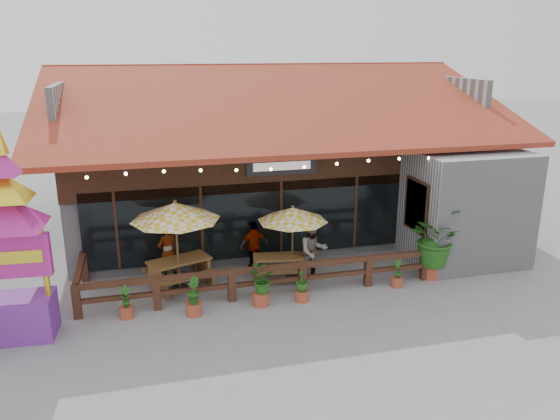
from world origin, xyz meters
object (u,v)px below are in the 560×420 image
object	(u,v)px
thai_sign_tower	(10,219)
tropical_plant	(434,239)
umbrella_right	(293,215)
picnic_table_right	(278,263)
picnic_table_left	(180,268)
umbrella_left	(175,212)

from	to	relation	value
thai_sign_tower	tropical_plant	world-z (taller)	thai_sign_tower
umbrella_right	picnic_table_right	world-z (taller)	umbrella_right
umbrella_right	thai_sign_tower	xyz separation A→B (m)	(-7.16, -1.85, 1.01)
umbrella_right	picnic_table_left	size ratio (longest dim) A/B	1.28
umbrella_right	picnic_table_left	world-z (taller)	umbrella_right
tropical_plant	umbrella_left	bearing A→B (deg)	171.99
umbrella_right	picnic_table_left	bearing A→B (deg)	177.97
picnic_table_right	tropical_plant	world-z (taller)	tropical_plant
thai_sign_tower	tropical_plant	size ratio (longest dim) A/B	2.60
picnic_table_left	thai_sign_tower	bearing A→B (deg)	-152.64
umbrella_right	thai_sign_tower	distance (m)	7.47
picnic_table_left	picnic_table_right	bearing A→B (deg)	-3.36
picnic_table_right	thai_sign_tower	bearing A→B (deg)	-164.98
umbrella_left	thai_sign_tower	bearing A→B (deg)	-155.02
umbrella_right	thai_sign_tower	size ratio (longest dim) A/B	0.49
umbrella_right	umbrella_left	bearing A→B (deg)	-178.37
picnic_table_left	tropical_plant	size ratio (longest dim) A/B	1.00
picnic_table_left	tropical_plant	world-z (taller)	tropical_plant
umbrella_left	picnic_table_right	world-z (taller)	umbrella_left
tropical_plant	picnic_table_left	bearing A→B (deg)	170.31
picnic_table_right	tropical_plant	xyz separation A→B (m)	(4.47, -1.09, 0.75)
umbrella_left	umbrella_right	size ratio (longest dim) A/B	0.97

